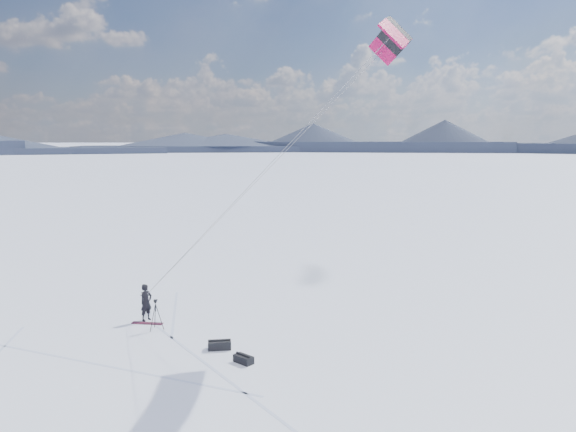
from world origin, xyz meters
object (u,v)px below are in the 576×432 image
(snowkiter, at_px, (147,320))
(tripod, at_px, (156,310))
(gear_bag_a, at_px, (220,345))
(gear_bag_b, at_px, (244,359))
(snowboard, at_px, (147,323))

(snowkiter, distance_m, tripod, 1.76)
(snowkiter, xyz_separation_m, gear_bag_a, (4.77, -2.36, 0.18))
(snowkiter, relative_size, tripod, 1.24)
(tripod, bearing_deg, snowkiter, 125.59)
(tripod, distance_m, gear_bag_b, 5.67)
(tripod, bearing_deg, gear_bag_a, -31.32)
(snowkiter, xyz_separation_m, snowboard, (0.29, -0.42, 0.02))
(snowkiter, height_order, snowboard, snowkiter)
(snowkiter, bearing_deg, tripod, -113.88)
(gear_bag_a, xyz_separation_m, gear_bag_b, (1.45, -1.03, -0.03))
(snowkiter, bearing_deg, snowboard, -126.77)
(snowkiter, relative_size, gear_bag_b, 1.99)
(snowboard, xyz_separation_m, gear_bag_b, (5.93, -2.97, 0.14))
(gear_bag_a, height_order, gear_bag_b, gear_bag_a)
(snowkiter, relative_size, snowboard, 1.19)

